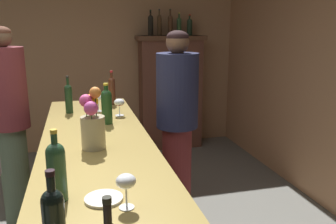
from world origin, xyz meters
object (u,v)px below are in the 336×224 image
object	(u,v)px
wine_glass_spare	(98,98)
wine_bottle_syrah	(107,105)
display_bottle_center	(170,24)
patron_in_grey	(10,120)
wine_glass_front	(119,103)
wine_bottle_pinot	(69,97)
display_bottle_midleft	(159,24)
display_cabinet	(170,90)
wine_bottle_chardonnay	(112,89)
display_bottle_left	(151,24)
wine_bottle_merlot	(56,169)
cheese_plate	(104,199)
flower_arrangement	(92,122)
display_bottle_right	(190,26)
wine_glass_mid	(126,182)
bartender	(177,120)
display_bottle_midright	(179,25)

from	to	relation	value
wine_glass_spare	wine_bottle_syrah	bearing A→B (deg)	-84.74
display_bottle_center	patron_in_grey	bearing A→B (deg)	-137.84
wine_glass_front	patron_in_grey	world-z (taller)	patron_in_grey
wine_bottle_pinot	wine_glass_spare	distance (m)	0.24
wine_glass_spare	display_bottle_midleft	world-z (taller)	display_bottle_midleft
wine_glass_front	display_bottle_center	xyz separation A→B (m)	(0.94, 1.95, 0.62)
display_cabinet	wine_bottle_chardonnay	xyz separation A→B (m)	(-0.96, -1.50, 0.31)
display_bottle_left	display_bottle_center	distance (m)	0.27
wine_bottle_merlot	cheese_plate	world-z (taller)	wine_bottle_merlot
wine_glass_front	flower_arrangement	bearing A→B (deg)	-108.14
cheese_plate	display_bottle_right	distance (m)	3.72
wine_glass_spare	wine_glass_mid	bearing A→B (deg)	-90.01
wine_bottle_chardonnay	wine_glass_mid	distance (m)	1.95
cheese_plate	bartender	distance (m)	1.61
wine_glass_mid	display_bottle_midright	distance (m)	3.70
display_cabinet	display_bottle_midright	xyz separation A→B (m)	(0.12, 0.00, 0.88)
flower_arrangement	display_bottle_midright	xyz separation A→B (m)	(1.31, 2.70, 0.55)
wine_bottle_merlot	display_cabinet	bearing A→B (deg)	67.67
wine_bottle_pinot	display_bottle_right	size ratio (longest dim) A/B	1.09
wine_glass_front	display_bottle_midright	bearing A→B (deg)	61.47
display_cabinet	wine_glass_front	xyz separation A→B (m)	(-0.94, -1.95, 0.27)
display_bottle_left	wine_glass_mid	bearing A→B (deg)	-103.47
display_bottle_center	display_bottle_right	size ratio (longest dim) A/B	1.23
wine_glass_front	bartender	world-z (taller)	bartender
display_bottle_midleft	display_bottle_right	distance (m)	0.42
wine_glass_front	wine_glass_mid	xyz separation A→B (m)	(-0.15, -1.49, 0.01)
wine_bottle_pinot	wine_bottle_merlot	world-z (taller)	wine_bottle_pinot
cheese_plate	display_bottle_midleft	distance (m)	3.58
display_bottle_left	display_bottle_right	size ratio (longest dim) A/B	1.19
display_bottle_right	patron_in_grey	world-z (taller)	display_bottle_right
wine_bottle_merlot	patron_in_grey	size ratio (longest dim) A/B	0.18
wine_bottle_syrah	cheese_plate	size ratio (longest dim) A/B	1.90
wine_glass_spare	patron_in_grey	bearing A→B (deg)	170.52
flower_arrangement	bartender	world-z (taller)	bartender
wine_glass_spare	wine_glass_front	bearing A→B (deg)	-51.13
wine_glass_mid	wine_bottle_syrah	bearing A→B (deg)	88.31
display_bottle_midleft	wine_bottle_merlot	bearing A→B (deg)	-110.01
wine_bottle_pinot	bartender	bearing A→B (deg)	-10.57
wine_bottle_pinot	display_bottle_center	bearing A→B (deg)	52.87
wine_glass_mid	display_bottle_midleft	size ratio (longest dim) A/B	0.42
display_bottle_right	cheese_plate	bearing A→B (deg)	-113.33
display_cabinet	wine_bottle_syrah	world-z (taller)	display_cabinet
wine_bottle_pinot	display_bottle_midleft	xyz separation A→B (m)	(1.18, 1.76, 0.59)
display_cabinet	wine_bottle_syrah	xyz separation A→B (m)	(-1.06, -2.17, 0.31)
wine_bottle_merlot	bartender	world-z (taller)	bartender
cheese_plate	display_bottle_midleft	size ratio (longest dim) A/B	0.46
wine_bottle_chardonnay	display_bottle_left	world-z (taller)	display_bottle_left
wine_bottle_syrah	wine_glass_spare	size ratio (longest dim) A/B	2.05
wine_bottle_pinot	display_bottle_left	distance (m)	2.14
wine_bottle_syrah	display_bottle_midright	size ratio (longest dim) A/B	0.99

